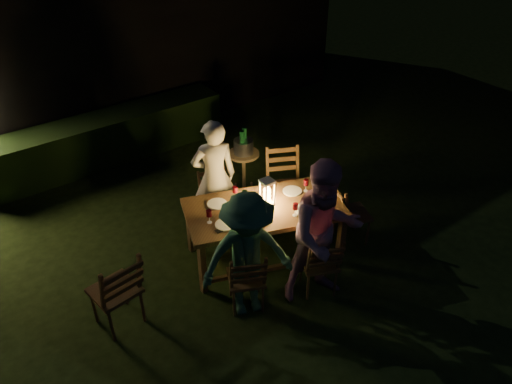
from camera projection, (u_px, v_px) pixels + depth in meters
garden_envelope at (72, 32)px, 9.75m from camera, size 40.00×40.00×3.20m
dining_table at (264, 212)px, 6.23m from camera, size 2.16×1.58×0.81m
chair_near_left at (247, 288)px, 5.77m from camera, size 0.56×0.58×0.92m
chair_near_right at (319, 272)px, 5.98m from camera, size 0.56×0.58×0.92m
chair_far_left at (217, 213)px, 6.99m from camera, size 0.51×0.53×0.90m
chair_far_right at (284, 198)px, 7.20m from camera, size 0.67×0.68×1.09m
chair_end at (350, 223)px, 6.77m from camera, size 0.59×0.57×0.96m
chair_spare at (118, 302)px, 5.52m from camera, size 0.55×0.58×1.08m
person_house_side at (214, 177)px, 6.72m from camera, size 0.71×0.58×1.67m
person_opp_right at (325, 233)px, 5.59m from camera, size 1.07×0.96×1.83m
person_opp_left at (248, 256)px, 5.44m from camera, size 1.18×0.91×1.60m
lantern at (267, 193)px, 6.15m from camera, size 0.16×0.16×0.35m
plate_far_left at (217, 204)px, 6.23m from camera, size 0.25×0.25×0.01m
plate_near_left at (225, 224)px, 5.88m from camera, size 0.25×0.25×0.01m
plate_far_right at (292, 191)px, 6.47m from camera, size 0.25×0.25×0.01m
plate_near_right at (305, 210)px, 6.12m from camera, size 0.25×0.25×0.01m
wineglass_a at (235, 193)px, 6.29m from camera, size 0.06×0.06×0.18m
wineglass_b at (209, 217)px, 5.87m from camera, size 0.06×0.06×0.18m
wineglass_c at (295, 210)px, 5.99m from camera, size 0.06×0.06×0.18m
wineglass_d at (306, 185)px, 6.43m from camera, size 0.06×0.06×0.18m
wineglass_e at (264, 216)px, 5.88m from camera, size 0.06×0.06×0.18m
bottle_table at (245, 201)px, 6.05m from camera, size 0.07×0.07×0.28m
napkin_left at (260, 224)px, 5.90m from camera, size 0.18×0.14×0.01m
napkin_right at (315, 213)px, 6.08m from camera, size 0.18×0.14×0.01m
phone at (221, 230)px, 5.80m from camera, size 0.14×0.07×0.01m
side_table at (244, 157)px, 7.68m from camera, size 0.48×0.48×0.65m
ice_bucket at (243, 147)px, 7.58m from camera, size 0.30×0.30×0.22m
bottle_bucket_a at (242, 146)px, 7.50m from camera, size 0.07×0.07×0.32m
bottle_bucket_b at (245, 142)px, 7.60m from camera, size 0.07×0.07×0.32m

